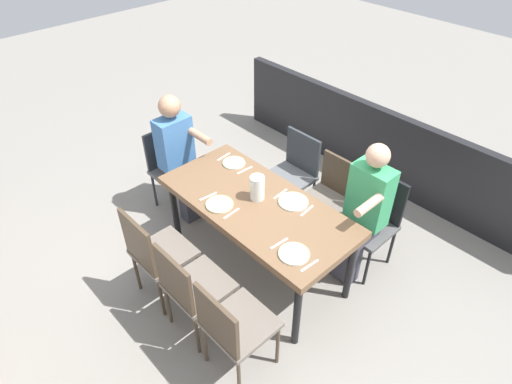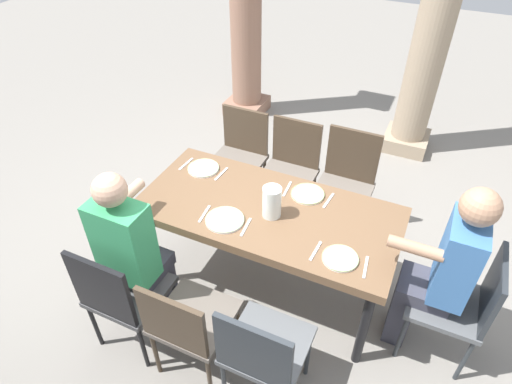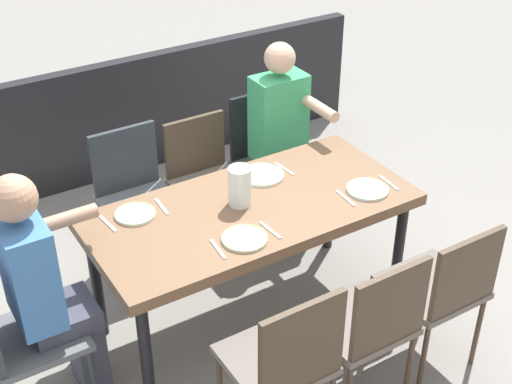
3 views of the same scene
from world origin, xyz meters
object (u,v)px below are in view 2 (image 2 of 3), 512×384
object	(u,v)px
dining_table	(268,217)
chair_west_south	(120,293)
stone_column_centre	(438,13)
plate_0	(203,168)
chair_mid_north	(290,167)
plate_1	(225,220)
plate_2	(308,194)
diner_man_white	(134,250)
chair_west_north	(240,153)
water_pitcher	(272,203)
chair_head_east	(462,301)
diner_woman_green	(441,269)
chair_east_north	(346,180)
chair_east_south	(262,351)
chair_mid_south	(187,322)
plate_3	(340,258)

from	to	relation	value
dining_table	chair_west_south	world-z (taller)	chair_west_south
stone_column_centre	plate_0	xyz separation A→B (m)	(-1.23, -2.21, -0.66)
chair_west_south	chair_mid_north	world-z (taller)	chair_mid_north
plate_1	plate_2	distance (m)	0.61
plate_0	chair_mid_north	bearing A→B (deg)	53.22
diner_man_white	stone_column_centre	bearing A→B (deg)	67.76
chair_mid_north	stone_column_centre	distance (m)	1.99
chair_west_north	water_pitcher	xyz separation A→B (m)	(0.67, -0.87, 0.34)
chair_head_east	plate_2	world-z (taller)	chair_head_east
chair_west_north	diner_woman_green	xyz separation A→B (m)	(1.74, -0.83, 0.18)
chair_east_north	chair_head_east	world-z (taller)	chair_east_north
chair_east_south	plate_2	distance (m)	1.11
chair_east_north	chair_mid_north	bearing A→B (deg)	-179.65
chair_mid_south	plate_0	bearing A→B (deg)	114.23
chair_mid_north	chair_mid_south	xyz separation A→B (m)	(-0.00, -1.65, -0.03)
chair_east_north	plate_2	distance (m)	0.65
plate_2	chair_west_south	bearing A→B (deg)	-127.16
dining_table	stone_column_centre	distance (m)	2.61
diner_woman_green	chair_mid_south	bearing A→B (deg)	-147.05
chair_head_east	plate_1	world-z (taller)	chair_head_east
water_pitcher	plate_3	bearing A→B (deg)	-20.11
water_pitcher	stone_column_centre	bearing A→B (deg)	76.82
chair_east_north	diner_man_white	world-z (taller)	diner_man_white
stone_column_centre	plate_3	size ratio (longest dim) A/B	13.73
chair_mid_south	plate_1	xyz separation A→B (m)	(-0.06, 0.60, 0.29)
dining_table	diner_woman_green	size ratio (longest dim) A/B	1.31
chair_mid_south	chair_head_east	xyz separation A→B (m)	(1.44, 0.82, 0.01)
chair_mid_north	diner_man_white	xyz separation A→B (m)	(-0.48, -1.46, 0.17)
plate_0	water_pitcher	world-z (taller)	water_pitcher
plate_1	plate_2	size ratio (longest dim) A/B	1.09
chair_east_south	diner_man_white	bearing A→B (deg)	168.68
plate_0	water_pitcher	xyz separation A→B (m)	(0.66, -0.25, 0.09)
dining_table	chair_head_east	bearing A→B (deg)	0.00
diner_man_white	chair_west_north	bearing A→B (deg)	89.89
plate_2	water_pitcher	bearing A→B (deg)	-116.64
diner_woman_green	plate_1	distance (m)	1.34
dining_table	plate_0	bearing A→B (deg)	161.40
stone_column_centre	water_pitcher	xyz separation A→B (m)	(-0.58, -2.47, -0.57)
chair_head_east	water_pitcher	world-z (taller)	water_pitcher
diner_woman_green	plate_3	size ratio (longest dim) A/B	6.18
dining_table	chair_west_north	world-z (taller)	chair_west_north
chair_west_north	diner_man_white	bearing A→B (deg)	-90.11
chair_east_north	chair_west_south	bearing A→B (deg)	-119.91
chair_head_east	water_pitcher	bearing A→B (deg)	-177.89
chair_mid_south	plate_0	xyz separation A→B (m)	(-0.46, 1.03, 0.29)
plate_0	chair_west_north	bearing A→B (deg)	91.09
chair_mid_north	dining_table	bearing A→B (deg)	-79.65
diner_woman_green	plate_1	size ratio (longest dim) A/B	5.25
dining_table	chair_east_south	bearing A→B (deg)	-68.30
chair_mid_north	plate_1	distance (m)	1.08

